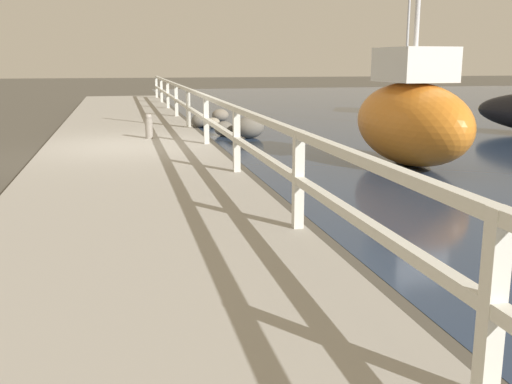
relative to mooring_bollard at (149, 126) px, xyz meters
The scene contains 11 objects.
ground_plane 1.33m from the mooring_bollard, 112.07° to the right, with size 120.00×120.00×0.00m, color #4C473D.
dock_walkway 1.29m from the mooring_bollard, 112.07° to the right, with size 3.33×36.00×0.24m.
railing 1.64m from the mooring_bollard, 46.04° to the right, with size 0.10×32.50×0.99m.
boulder_near_dock 4.52m from the mooring_bollard, 68.03° to the left, with size 0.54×0.49×0.41m.
boulder_downstream 4.41m from the mooring_bollard, 62.76° to the left, with size 0.41×0.37×0.31m.
boulder_water_edge 6.34m from the mooring_bollard, 66.38° to the left, with size 0.54×0.48×0.40m.
boulder_mid_strip 2.94m from the mooring_bollard, 29.35° to the left, with size 0.73×0.66×0.55m.
boulder_far_strip 2.86m from the mooring_bollard, 45.20° to the left, with size 0.51×0.46×0.38m.
mooring_bollard is the anchor object (origin of this frame).
sailboat_yellow 12.16m from the mooring_bollard, 37.13° to the left, with size 3.23×5.61×6.60m.
sailboat_orange 5.59m from the mooring_bollard, 33.93° to the right, with size 1.72×3.32×5.76m.
Camera 1 is at (-0.14, -12.10, 1.90)m, focal length 42.00 mm.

